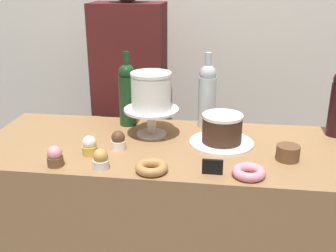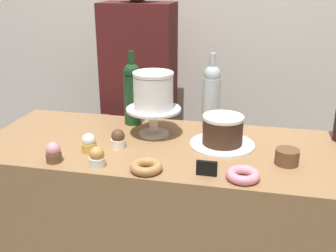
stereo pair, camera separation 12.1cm
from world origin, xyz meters
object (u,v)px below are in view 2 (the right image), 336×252
cake_stand_pedestal (154,117)px  cookie_stack (287,157)px  donut_pink (243,175)px  barista_figure (140,112)px  cupcake_caramel (97,157)px  chocolate_round_cake (223,130)px  cupcake_vanilla (89,143)px  donut_maple (146,167)px  white_layer_cake (153,90)px  wine_bottle_green (132,92)px  cupcake_chocolate (118,139)px  wine_bottle_clear (211,96)px  price_sign_chalkboard (207,168)px  cupcake_strawberry (53,153)px

cake_stand_pedestal → cookie_stack: cake_stand_pedestal is taller
donut_pink → barista_figure: 0.97m
cupcake_caramel → cookie_stack: bearing=14.2°
cupcake_caramel → chocolate_round_cake: bearing=34.5°
cupcake_vanilla → donut_maple: 0.28m
white_layer_cake → wine_bottle_green: wine_bottle_green is taller
white_layer_cake → cupcake_caramel: (-0.12, -0.33, -0.16)m
cupcake_vanilla → cookie_stack: 0.72m
cupcake_chocolate → cupcake_vanilla: size_ratio=1.00×
wine_bottle_clear → white_layer_cake: bearing=-146.3°
wine_bottle_clear → donut_pink: (0.16, -0.46, -0.13)m
wine_bottle_clear → wine_bottle_green: (-0.34, -0.03, 0.00)m
chocolate_round_cake → barista_figure: bearing=133.6°
cake_stand_pedestal → chocolate_round_cake: size_ratio=1.42×
cupcake_chocolate → cupcake_caramel: 0.18m
donut_pink → donut_maple: bearing=-178.3°
donut_pink → white_layer_cake: bearing=140.2°
white_layer_cake → chocolate_round_cake: bearing=-9.7°
cake_stand_pedestal → barista_figure: 0.51m
cookie_stack → price_sign_chalkboard: (-0.26, -0.15, -0.00)m
chocolate_round_cake → donut_pink: (0.09, -0.27, -0.05)m
barista_figure → price_sign_chalkboard: bearing=-59.5°
cookie_stack → white_layer_cake: bearing=162.5°
donut_pink → chocolate_round_cake: bearing=109.2°
cupcake_chocolate → price_sign_chalkboard: cupcake_chocolate is taller
cake_stand_pedestal → cupcake_strawberry: size_ratio=3.01×
white_layer_cake → cupcake_vanilla: 0.33m
cake_stand_pedestal → cupcake_chocolate: cake_stand_pedestal is taller
wine_bottle_clear → cupcake_vanilla: (-0.41, -0.36, -0.11)m
cake_stand_pedestal → chocolate_round_cake: (0.29, -0.05, -0.01)m
cake_stand_pedestal → donut_pink: (0.38, -0.32, -0.07)m
chocolate_round_cake → price_sign_chalkboard: size_ratio=2.26×
cake_stand_pedestal → donut_maple: size_ratio=2.00×
cupcake_strawberry → barista_figure: 0.79m
cupcake_strawberry → cupcake_caramel: (0.17, -0.00, 0.00)m
wine_bottle_clear → cupcake_strawberry: 0.70m
chocolate_round_cake → cupcake_strawberry: 0.64m
white_layer_cake → cupcake_vanilla: size_ratio=2.19×
cake_stand_pedestal → barista_figure: (-0.19, 0.46, -0.14)m
donut_maple → cookie_stack: cookie_stack is taller
cake_stand_pedestal → cupcake_caramel: (-0.12, -0.33, -0.05)m
price_sign_chalkboard → wine_bottle_clear: bearing=95.4°
wine_bottle_clear → donut_maple: (-0.16, -0.47, -0.13)m
wine_bottle_green → wine_bottle_clear: bearing=4.2°
cookie_stack → barista_figure: barista_figure is taller
cupcake_strawberry → cupcake_chocolate: size_ratio=1.00×
cake_stand_pedestal → white_layer_cake: size_ratio=1.37×
cupcake_vanilla → cookie_stack: cupcake_vanilla is taller
cupcake_vanilla → price_sign_chalkboard: size_ratio=1.06×
cupcake_strawberry → cupcake_chocolate: 0.25m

